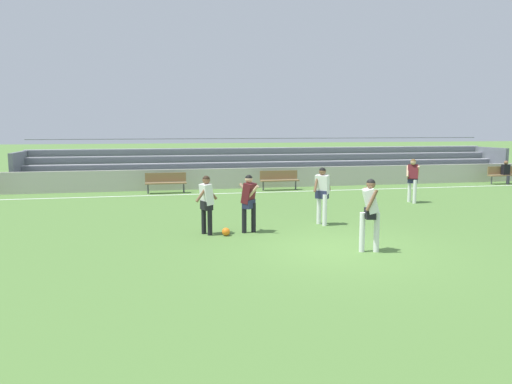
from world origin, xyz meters
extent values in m
plane|color=#517A38|center=(0.00, 0.00, 0.00)|extent=(160.00, 160.00, 0.00)
cube|color=white|center=(0.00, 10.39, 0.00)|extent=(44.00, 0.12, 0.01)
cube|color=#BCB7AD|center=(0.00, 12.10, 0.48)|extent=(48.00, 0.16, 0.97)
cube|color=#B2B2B7|center=(2.20, 13.08, 0.35)|extent=(25.82, 0.36, 0.08)
cube|color=slate|center=(2.20, 12.88, 0.17)|extent=(25.82, 0.04, 0.35)
cube|color=#B2B2B7|center=(2.20, 13.74, 0.70)|extent=(25.82, 0.36, 0.08)
cube|color=slate|center=(2.20, 13.54, 0.52)|extent=(25.82, 0.04, 0.35)
cube|color=#B2B2B7|center=(2.20, 14.41, 1.05)|extent=(25.82, 0.36, 0.08)
cube|color=slate|center=(2.20, 14.21, 0.87)|extent=(25.82, 0.04, 0.35)
cube|color=#B2B2B7|center=(2.20, 15.08, 1.39)|extent=(25.82, 0.36, 0.08)
cube|color=slate|center=(2.20, 14.88, 1.22)|extent=(25.82, 0.04, 0.35)
cube|color=#B2B2B7|center=(2.20, 15.75, 1.74)|extent=(25.82, 0.36, 0.08)
cube|color=slate|center=(2.20, 15.55, 1.57)|extent=(25.82, 0.04, 0.35)
cube|color=slate|center=(-10.61, 14.41, 0.87)|extent=(0.20, 3.04, 1.74)
cube|color=slate|center=(15.01, 14.41, 0.87)|extent=(0.20, 3.04, 1.74)
cylinder|color=slate|center=(2.20, 16.00, 2.29)|extent=(25.82, 0.06, 0.06)
cube|color=olive|center=(1.39, 11.00, 0.45)|extent=(1.80, 0.40, 0.06)
cube|color=olive|center=(1.39, 11.18, 0.70)|extent=(1.80, 0.05, 0.40)
cylinder|color=#47474C|center=(0.61, 11.00, 0.23)|extent=(0.07, 0.07, 0.45)
cylinder|color=#47474C|center=(2.17, 11.00, 0.23)|extent=(0.07, 0.07, 0.45)
cube|color=olive|center=(13.41, 11.00, 0.45)|extent=(1.80, 0.40, 0.06)
cube|color=olive|center=(13.41, 11.18, 0.70)|extent=(1.80, 0.05, 0.40)
cylinder|color=#47474C|center=(12.63, 11.00, 0.23)|extent=(0.07, 0.07, 0.45)
cube|color=olive|center=(-3.81, 11.00, 0.45)|extent=(1.80, 0.40, 0.06)
cube|color=olive|center=(-3.81, 11.18, 0.70)|extent=(1.80, 0.05, 0.40)
cylinder|color=#47474C|center=(-4.59, 11.00, 0.23)|extent=(0.07, 0.07, 0.45)
cylinder|color=#47474C|center=(-3.03, 11.00, 0.23)|extent=(0.07, 0.07, 0.45)
cylinder|color=#2D2D38|center=(13.41, 10.78, 0.23)|extent=(0.16, 0.16, 0.45)
cube|color=black|center=(13.41, 11.00, 0.74)|extent=(0.36, 0.24, 0.52)
sphere|color=brown|center=(13.41, 11.00, 1.10)|extent=(0.21, 0.21, 0.21)
cylinder|color=black|center=(-3.02, 2.40, 0.41)|extent=(0.13, 0.13, 0.83)
cylinder|color=black|center=(-2.87, 2.19, 0.41)|extent=(0.13, 0.13, 0.83)
cube|color=black|center=(-2.94, 2.29, 0.81)|extent=(0.33, 0.41, 0.24)
cube|color=white|center=(-2.94, 2.29, 1.11)|extent=(0.40, 0.46, 0.58)
cylinder|color=brown|center=(-2.81, 2.44, 1.14)|extent=(0.39, 0.21, 0.45)
cylinder|color=brown|center=(-3.08, 2.15, 1.14)|extent=(0.39, 0.21, 0.45)
sphere|color=brown|center=(-2.94, 2.29, 1.49)|extent=(0.21, 0.21, 0.21)
sphere|color=black|center=(-2.94, 2.29, 1.51)|extent=(0.20, 0.20, 0.20)
cylinder|color=black|center=(-1.64, 2.32, 0.41)|extent=(0.13, 0.13, 0.82)
cylinder|color=black|center=(-1.91, 2.28, 0.41)|extent=(0.13, 0.13, 0.82)
cube|color=#232847|center=(-1.78, 2.30, 0.80)|extent=(0.40, 0.42, 0.24)
cube|color=#56191E|center=(-1.78, 2.30, 1.10)|extent=(0.48, 0.49, 0.59)
cylinder|color=#D6A884|center=(-1.72, 2.11, 1.14)|extent=(0.35, 0.32, 0.44)
cylinder|color=#D6A884|center=(-1.83, 2.49, 1.14)|extent=(0.35, 0.32, 0.44)
sphere|color=#D6A884|center=(-1.78, 2.30, 1.49)|extent=(0.21, 0.21, 0.21)
sphere|color=black|center=(-1.78, 2.30, 1.51)|extent=(0.20, 0.20, 0.20)
cylinder|color=white|center=(0.41, -0.32, 0.47)|extent=(0.13, 0.13, 0.93)
cylinder|color=white|center=(0.73, -0.39, 0.47)|extent=(0.13, 0.13, 0.93)
cube|color=black|center=(0.57, -0.35, 0.91)|extent=(0.30, 0.40, 0.24)
cube|color=white|center=(0.57, -0.35, 1.21)|extent=(0.44, 0.46, 0.60)
cylinder|color=brown|center=(0.63, -0.15, 1.25)|extent=(0.29, 0.14, 0.51)
cylinder|color=brown|center=(0.51, -0.55, 1.25)|extent=(0.29, 0.14, 0.51)
sphere|color=brown|center=(0.57, -0.35, 1.60)|extent=(0.21, 0.21, 0.21)
sphere|color=black|center=(0.57, -0.35, 1.62)|extent=(0.20, 0.20, 0.20)
cylinder|color=white|center=(0.53, 3.07, 0.47)|extent=(0.13, 0.13, 0.94)
cylinder|color=white|center=(0.60, 2.75, 0.47)|extent=(0.13, 0.13, 0.94)
cube|color=#232847|center=(0.56, 2.91, 0.92)|extent=(0.42, 0.40, 0.24)
cube|color=white|center=(0.56, 2.91, 1.22)|extent=(0.47, 0.46, 0.58)
cylinder|color=brown|center=(0.77, 2.95, 1.25)|extent=(0.25, 0.28, 0.50)
cylinder|color=brown|center=(0.36, 2.87, 1.25)|extent=(0.25, 0.28, 0.50)
sphere|color=brown|center=(0.56, 2.91, 1.60)|extent=(0.21, 0.21, 0.21)
sphere|color=black|center=(0.56, 2.91, 1.62)|extent=(0.20, 0.20, 0.20)
cylinder|color=white|center=(5.45, 6.08, 0.46)|extent=(0.13, 0.13, 0.91)
cylinder|color=white|center=(5.43, 6.44, 0.46)|extent=(0.13, 0.13, 0.91)
cube|color=#232847|center=(5.44, 6.26, 0.89)|extent=(0.42, 0.36, 0.24)
cube|color=#56191E|center=(5.44, 6.26, 1.19)|extent=(0.52, 0.52, 0.60)
cylinder|color=#D6A884|center=(5.22, 6.28, 1.23)|extent=(0.26, 0.39, 0.44)
cylinder|color=#D6A884|center=(5.65, 6.24, 1.23)|extent=(0.26, 0.39, 0.44)
sphere|color=#D6A884|center=(5.44, 6.26, 1.58)|extent=(0.21, 0.21, 0.21)
sphere|color=brown|center=(5.44, 6.26, 1.60)|extent=(0.20, 0.20, 0.20)
sphere|color=orange|center=(-2.46, 2.03, 0.11)|extent=(0.22, 0.22, 0.22)
camera|label=1|loc=(-4.31, -10.63, 2.89)|focal=33.98mm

